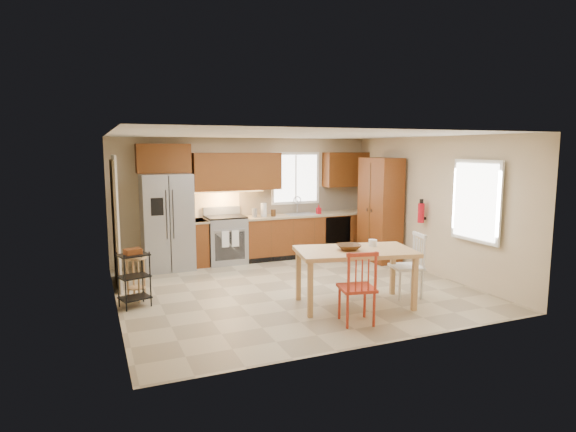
{
  "coord_description": "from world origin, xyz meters",
  "views": [
    {
      "loc": [
        -3.04,
        -7.05,
        2.28
      ],
      "look_at": [
        0.06,
        0.4,
        1.15
      ],
      "focal_mm": 30.0,
      "sensor_mm": 36.0,
      "label": 1
    }
  ],
  "objects_px": {
    "soap_bottle": "(319,209)",
    "chair_red": "(357,287)",
    "refrigerator": "(167,222)",
    "range_stove": "(226,240)",
    "table_jar": "(373,244)",
    "chair_white": "(406,265)",
    "bar_stool": "(136,278)",
    "fire_extinguisher": "(421,213)",
    "dining_table": "(354,278)",
    "table_bowl": "(349,250)",
    "utility_cart": "(134,279)",
    "pantry": "(380,210)"
  },
  "relations": [
    {
      "from": "chair_white",
      "to": "table_bowl",
      "type": "relative_size",
      "value": 2.9
    },
    {
      "from": "pantry",
      "to": "table_jar",
      "type": "xyz_separation_m",
      "value": [
        -1.58,
        -2.21,
        -0.19
      ]
    },
    {
      "from": "soap_bottle",
      "to": "table_jar",
      "type": "height_order",
      "value": "soap_bottle"
    },
    {
      "from": "chair_red",
      "to": "utility_cart",
      "type": "distance_m",
      "value": 3.2
    },
    {
      "from": "fire_extinguisher",
      "to": "table_bowl",
      "type": "xyz_separation_m",
      "value": [
        -2.25,
        -1.26,
        -0.27
      ]
    },
    {
      "from": "bar_stool",
      "to": "pantry",
      "type": "bearing_deg",
      "value": 32.9
    },
    {
      "from": "refrigerator",
      "to": "table_jar",
      "type": "bearing_deg",
      "value": -50.81
    },
    {
      "from": "refrigerator",
      "to": "table_bowl",
      "type": "xyz_separation_m",
      "value": [
        2.08,
        -3.24,
        -0.08
      ]
    },
    {
      "from": "chair_red",
      "to": "bar_stool",
      "type": "xyz_separation_m",
      "value": [
        -2.58,
        2.11,
        -0.15
      ]
    },
    {
      "from": "range_stove",
      "to": "chair_white",
      "type": "bearing_deg",
      "value": -58.54
    },
    {
      "from": "range_stove",
      "to": "dining_table",
      "type": "xyz_separation_m",
      "value": [
        1.04,
        -3.3,
        -0.05
      ]
    },
    {
      "from": "refrigerator",
      "to": "utility_cart",
      "type": "bearing_deg",
      "value": -111.02
    },
    {
      "from": "chair_red",
      "to": "dining_table",
      "type": "bearing_deg",
      "value": 73.67
    },
    {
      "from": "dining_table",
      "to": "bar_stool",
      "type": "relative_size",
      "value": 2.45
    },
    {
      "from": "range_stove",
      "to": "fire_extinguisher",
      "type": "height_order",
      "value": "fire_extinguisher"
    },
    {
      "from": "range_stove",
      "to": "soap_bottle",
      "type": "height_order",
      "value": "soap_bottle"
    },
    {
      "from": "chair_white",
      "to": "table_bowl",
      "type": "height_order",
      "value": "chair_white"
    },
    {
      "from": "fire_extinguisher",
      "to": "bar_stool",
      "type": "height_order",
      "value": "fire_extinguisher"
    },
    {
      "from": "refrigerator",
      "to": "soap_bottle",
      "type": "relative_size",
      "value": 9.53
    },
    {
      "from": "table_jar",
      "to": "chair_white",
      "type": "bearing_deg",
      "value": -5.36
    },
    {
      "from": "refrigerator",
      "to": "table_bowl",
      "type": "relative_size",
      "value": 5.36
    },
    {
      "from": "soap_bottle",
      "to": "table_bowl",
      "type": "relative_size",
      "value": 0.56
    },
    {
      "from": "chair_red",
      "to": "bar_stool",
      "type": "bearing_deg",
      "value": 152.66
    },
    {
      "from": "refrigerator",
      "to": "chair_white",
      "type": "height_order",
      "value": "refrigerator"
    },
    {
      "from": "range_stove",
      "to": "soap_bottle",
      "type": "relative_size",
      "value": 4.82
    },
    {
      "from": "range_stove",
      "to": "fire_extinguisher",
      "type": "xyz_separation_m",
      "value": [
        3.18,
        -2.04,
        0.64
      ]
    },
    {
      "from": "refrigerator",
      "to": "dining_table",
      "type": "relative_size",
      "value": 1.09
    },
    {
      "from": "dining_table",
      "to": "bar_stool",
      "type": "distance_m",
      "value": 3.28
    },
    {
      "from": "refrigerator",
      "to": "range_stove",
      "type": "bearing_deg",
      "value": 2.99
    },
    {
      "from": "range_stove",
      "to": "refrigerator",
      "type": "bearing_deg",
      "value": -177.01
    },
    {
      "from": "refrigerator",
      "to": "chair_red",
      "type": "distance_m",
      "value": 4.32
    },
    {
      "from": "table_bowl",
      "to": "soap_bottle",
      "type": "bearing_deg",
      "value": 71.12
    },
    {
      "from": "chair_white",
      "to": "bar_stool",
      "type": "bearing_deg",
      "value": 81.95
    },
    {
      "from": "soap_bottle",
      "to": "table_jar",
      "type": "xyz_separation_m",
      "value": [
        -0.63,
        -3.11,
        -0.14
      ]
    },
    {
      "from": "fire_extinguisher",
      "to": "chair_white",
      "type": "xyz_separation_m",
      "value": [
        -1.19,
        -1.21,
        -0.61
      ]
    },
    {
      "from": "range_stove",
      "to": "fire_extinguisher",
      "type": "bearing_deg",
      "value": -32.62
    },
    {
      "from": "pantry",
      "to": "dining_table",
      "type": "xyz_separation_m",
      "value": [
        -1.94,
        -2.31,
        -0.64
      ]
    },
    {
      "from": "dining_table",
      "to": "table_bowl",
      "type": "height_order",
      "value": "table_bowl"
    },
    {
      "from": "soap_bottle",
      "to": "chair_red",
      "type": "relative_size",
      "value": 0.19
    },
    {
      "from": "bar_stool",
      "to": "chair_white",
      "type": "bearing_deg",
      "value": 3.03
    },
    {
      "from": "dining_table",
      "to": "utility_cart",
      "type": "xyz_separation_m",
      "value": [
        -2.99,
        1.16,
        -0.0
      ]
    },
    {
      "from": "fire_extinguisher",
      "to": "utility_cart",
      "type": "bearing_deg",
      "value": -178.81
    },
    {
      "from": "chair_red",
      "to": "table_jar",
      "type": "xyz_separation_m",
      "value": [
        0.72,
        0.75,
        0.37
      ]
    },
    {
      "from": "refrigerator",
      "to": "chair_red",
      "type": "relative_size",
      "value": 1.85
    },
    {
      "from": "soap_bottle",
      "to": "table_jar",
      "type": "relative_size",
      "value": 1.24
    },
    {
      "from": "soap_bottle",
      "to": "pantry",
      "type": "height_order",
      "value": "pantry"
    },
    {
      "from": "table_bowl",
      "to": "chair_red",
      "type": "bearing_deg",
      "value": -110.67
    },
    {
      "from": "range_stove",
      "to": "table_jar",
      "type": "bearing_deg",
      "value": -66.27
    },
    {
      "from": "pantry",
      "to": "table_bowl",
      "type": "distance_m",
      "value": 3.1
    },
    {
      "from": "range_stove",
      "to": "dining_table",
      "type": "distance_m",
      "value": 3.46
    }
  ]
}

